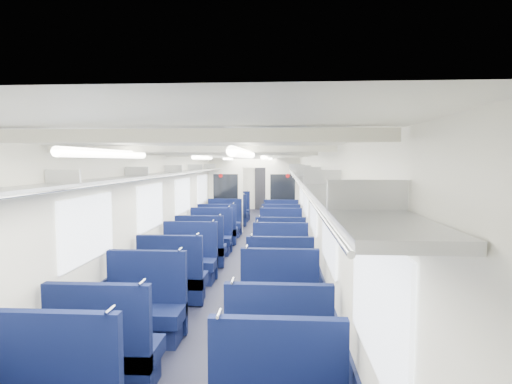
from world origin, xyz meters
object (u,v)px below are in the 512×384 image
(seat_23, at_px, (281,212))
(end_door, at_px, (263,188))
(seat_20, at_px, (232,216))
(seat_22, at_px, (236,212))
(seat_16, at_px, (218,232))
(seat_12, at_px, (201,250))
(seat_19, at_px, (281,226))
(seat_9, at_px, (280,283))
(seat_17, at_px, (281,232))
(seat_10, at_px, (189,263))
(seat_18, at_px, (224,224))
(bulkhead, at_px, (254,193))
(seat_11, at_px, (280,265))
(seat_21, at_px, (281,216))
(seat_14, at_px, (211,239))
(seat_8, at_px, (173,281))
(seat_5, at_px, (279,356))
(seat_13, at_px, (280,253))
(seat_4, at_px, (105,355))
(seat_7, at_px, (279,309))
(seat_6, at_px, (144,312))
(seat_15, at_px, (281,240))

(seat_23, bearing_deg, end_door, 102.68)
(seat_20, relative_size, seat_22, 1.00)
(end_door, bearing_deg, seat_16, -95.91)
(seat_12, xyz_separation_m, seat_19, (1.66, 3.32, 0.00))
(seat_9, xyz_separation_m, seat_17, (0.00, 4.61, 0.00))
(seat_10, height_order, seat_18, same)
(seat_17, bearing_deg, bulkhead, 114.05)
(seat_11, height_order, seat_16, same)
(seat_19, xyz_separation_m, seat_21, (0.00, 2.11, 0.00))
(seat_14, bearing_deg, seat_16, 90.00)
(end_door, relative_size, seat_12, 1.79)
(seat_8, bearing_deg, seat_5, -54.91)
(seat_14, xyz_separation_m, seat_22, (0.00, 5.40, 0.00))
(seat_11, distance_m, seat_13, 0.98)
(seat_20, bearing_deg, seat_12, -90.00)
(seat_13, distance_m, seat_14, 2.11)
(seat_23, bearing_deg, seat_11, -90.00)
(seat_10, bearing_deg, seat_4, -90.00)
(seat_22, bearing_deg, seat_7, -80.52)
(seat_11, height_order, seat_17, same)
(seat_9, xyz_separation_m, seat_18, (-1.66, 5.78, 0.00))
(seat_5, height_order, seat_21, same)
(seat_11, bearing_deg, seat_12, 146.12)
(seat_12, relative_size, seat_13, 1.00)
(seat_6, distance_m, seat_20, 8.97)
(seat_18, bearing_deg, seat_19, -7.15)
(seat_8, height_order, seat_19, same)
(seat_5, bearing_deg, seat_18, 101.53)
(seat_14, bearing_deg, seat_13, -38.30)
(seat_8, height_order, seat_18, same)
(seat_10, height_order, seat_11, same)
(seat_16, height_order, seat_19, same)
(seat_7, distance_m, seat_19, 6.69)
(seat_11, xyz_separation_m, seat_14, (-1.66, 2.29, 0.00))
(seat_8, distance_m, seat_20, 7.64)
(seat_12, distance_m, seat_18, 3.53)
(seat_5, height_order, seat_8, same)
(seat_8, xyz_separation_m, seat_17, (1.66, 4.60, 0.00))
(seat_20, bearing_deg, seat_14, -90.00)
(seat_16, height_order, seat_17, same)
(seat_14, relative_size, seat_15, 1.00)
(bulkhead, xyz_separation_m, seat_7, (0.83, -7.58, -0.89))
(seat_10, distance_m, seat_15, 2.84)
(seat_10, bearing_deg, seat_20, 90.00)
(seat_9, distance_m, seat_21, 7.68)
(seat_13, xyz_separation_m, seat_17, (0.00, 2.49, 0.00))
(seat_9, bearing_deg, seat_17, 90.00)
(seat_4, xyz_separation_m, seat_22, (0.00, 11.28, 0.00))
(seat_6, distance_m, seat_13, 3.82)
(bulkhead, distance_m, seat_14, 3.27)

